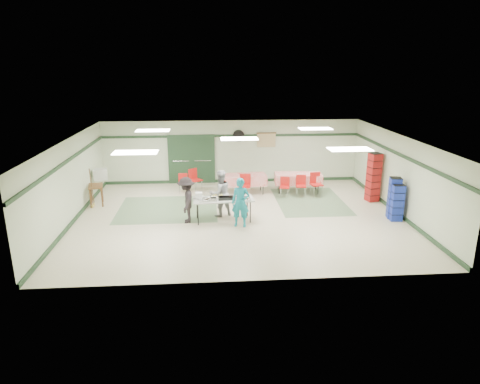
{
  "coord_description": "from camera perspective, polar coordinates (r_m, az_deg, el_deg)",
  "views": [
    {
      "loc": [
        -1.01,
        -13.68,
        5.01
      ],
      "look_at": [
        0.0,
        -0.3,
        0.97
      ],
      "focal_mm": 32.0,
      "sensor_mm": 36.0,
      "label": 1
    }
  ],
  "objects": [
    {
      "name": "chair_b",
      "position": [
        16.77,
        5.99,
        0.97
      ],
      "size": [
        0.44,
        0.44,
        0.78
      ],
      "rotation": [
        0.0,
        0.0,
        -0.24
      ],
      "color": "#B21F0E",
      "rests_on": "floor"
    },
    {
      "name": "office_printer",
      "position": [
        17.25,
        -18.1,
        2.27
      ],
      "size": [
        0.57,
        0.52,
        0.39
      ],
      "primitive_type": "cube",
      "rotation": [
        0.0,
        0.0,
        0.21
      ],
      "color": "beige",
      "rests_on": "printer_table"
    },
    {
      "name": "volunteer_grey",
      "position": [
        14.48,
        -2.65,
        -0.17
      ],
      "size": [
        0.95,
        0.86,
        1.6
      ],
      "primitive_type": "imported",
      "rotation": [
        0.0,
        0.0,
        3.55
      ],
      "color": "gray",
      "rests_on": "floor"
    },
    {
      "name": "door_frame",
      "position": [
        18.55,
        -6.47,
        4.32
      ],
      "size": [
        2.0,
        0.03,
        2.15
      ],
      "primitive_type": "cube",
      "color": "#1E3721",
      "rests_on": "floor"
    },
    {
      "name": "crate_stack_red",
      "position": [
        16.77,
        17.38,
        1.88
      ],
      "size": [
        0.48,
        0.48,
        1.85
      ],
      "primitive_type": "cube",
      "rotation": [
        0.0,
        0.0,
        0.21
      ],
      "color": "maroon",
      "rests_on": "floor"
    },
    {
      "name": "green_patch_a",
      "position": [
        15.59,
        -9.59,
        -2.23
      ],
      "size": [
        3.5,
        3.0,
        0.01
      ],
      "primitive_type": "cube",
      "color": "gray",
      "rests_on": "floor"
    },
    {
      "name": "printer_table",
      "position": [
        16.52,
        -18.68,
        0.44
      ],
      "size": [
        0.65,
        0.86,
        0.74
      ],
      "rotation": [
        0.0,
        0.0,
        0.22
      ],
      "color": "brown",
      "rests_on": "floor"
    },
    {
      "name": "wall_front",
      "position": [
        9.94,
        1.82,
        -4.86
      ],
      "size": [
        11.0,
        0.0,
        11.0
      ],
      "primitive_type": "plane",
      "rotation": [
        -1.57,
        0.0,
        0.0
      ],
      "color": "#B8C2A6",
      "rests_on": "floor"
    },
    {
      "name": "volunteer_dark",
      "position": [
        13.99,
        -7.16,
        -1.07
      ],
      "size": [
        0.56,
        0.98,
        1.52
      ],
      "primitive_type": "imported",
      "rotation": [
        0.0,
        0.0,
        -1.57
      ],
      "color": "black",
      "rests_on": "floor"
    },
    {
      "name": "floor",
      "position": [
        14.61,
        -0.1,
        -3.3
      ],
      "size": [
        11.0,
        11.0,
        0.0
      ],
      "primitive_type": "plane",
      "color": "beige",
      "rests_on": "ground"
    },
    {
      "name": "broom",
      "position": [
        16.31,
        -19.16,
        0.63
      ],
      "size": [
        0.04,
        0.23,
        1.42
      ],
      "primitive_type": "cylinder",
      "rotation": [
        0.14,
        0.0,
        0.02
      ],
      "color": "brown",
      "rests_on": "floor"
    },
    {
      "name": "foam_box_stack",
      "position": [
        14.08,
        -5.52,
        -0.46
      ],
      "size": [
        0.23,
        0.21,
        0.2
      ],
      "primitive_type": "cube",
      "rotation": [
        0.0,
        0.0,
        0.07
      ],
      "color": "white",
      "rests_on": "serving_table"
    },
    {
      "name": "crate_stack_blue_b",
      "position": [
        15.17,
        19.84,
        -0.76
      ],
      "size": [
        0.42,
        0.42,
        1.41
      ],
      "primitive_type": "cube",
      "rotation": [
        0.0,
        0.0,
        -0.19
      ],
      "color": "#1B34A5",
      "rests_on": "floor"
    },
    {
      "name": "dining_table_a",
      "position": [
        17.41,
        7.77,
        1.83
      ],
      "size": [
        1.92,
        0.99,
        0.77
      ],
      "rotation": [
        0.0,
        0.0,
        -0.09
      ],
      "color": "red",
      "rests_on": "floor"
    },
    {
      "name": "sheet_tray_right",
      "position": [
        13.97,
        0.2,
        -0.9
      ],
      "size": [
        0.61,
        0.48,
        0.02
      ],
      "primitive_type": "cube",
      "rotation": [
        0.0,
        0.0,
        0.07
      ],
      "color": "silver",
      "rests_on": "serving_table"
    },
    {
      "name": "baseboard_back",
      "position": [
        18.84,
        -1.11,
        1.53
      ],
      "size": [
        11.0,
        0.06,
        0.12
      ],
      "primitive_type": "cube",
      "color": "#1E3721",
      "rests_on": "floor"
    },
    {
      "name": "wall_left",
      "position": [
        14.86,
        -21.77,
        1.28
      ],
      "size": [
        0.0,
        9.0,
        9.0
      ],
      "primitive_type": "plane",
      "rotation": [
        1.57,
        0.0,
        1.57
      ],
      "color": "#B8C2A6",
      "rests_on": "floor"
    },
    {
      "name": "wall_back",
      "position": [
        18.58,
        -1.13,
        5.39
      ],
      "size": [
        11.0,
        0.0,
        11.0
      ],
      "primitive_type": "plane",
      "rotation": [
        1.57,
        0.0,
        0.0
      ],
      "color": "#B8C2A6",
      "rests_on": "floor"
    },
    {
      "name": "wall_fan",
      "position": [
        18.41,
        -0.2,
        7.51
      ],
      "size": [
        0.5,
        0.1,
        0.5
      ],
      "primitive_type": "cylinder",
      "rotation": [
        1.57,
        0.0,
        0.0
      ],
      "color": "black",
      "rests_on": "wall_back"
    },
    {
      "name": "baseboard_left",
      "position": [
        15.22,
        -21.14,
        -3.4
      ],
      "size": [
        0.06,
        9.0,
        0.12
      ],
      "primitive_type": "cube",
      "rotation": [
        0.0,
        0.0,
        1.57
      ],
      "color": "#1E3721",
      "rests_on": "floor"
    },
    {
      "name": "volunteer_teal",
      "position": [
        13.53,
        0.08,
        -1.42
      ],
      "size": [
        0.65,
        0.5,
        1.58
      ],
      "primitive_type": "imported",
      "rotation": [
        0.0,
        0.0,
        -0.24
      ],
      "color": "#14798A",
      "rests_on": "floor"
    },
    {
      "name": "chair_a",
      "position": [
        16.89,
        8.13,
        1.14
      ],
      "size": [
        0.44,
        0.44,
        0.84
      ],
      "rotation": [
        0.0,
        0.0,
        -0.13
      ],
      "color": "#B21F0E",
      "rests_on": "floor"
    },
    {
      "name": "baking_pan",
      "position": [
        13.96,
        -1.89,
        -0.8
      ],
      "size": [
        0.52,
        0.35,
        0.08
      ],
      "primitive_type": "cube",
      "rotation": [
        0.0,
        0.0,
        0.07
      ],
      "color": "black",
      "rests_on": "serving_table"
    },
    {
      "name": "serving_table",
      "position": [
        14.03,
        -2.25,
        -1.06
      ],
      "size": [
        2.02,
        0.93,
        0.76
      ],
      "rotation": [
        0.0,
        0.0,
        0.07
      ],
      "color": "#ABACA6",
      "rests_on": "floor"
    },
    {
      "name": "sheet_tray_left",
      "position": [
        13.88,
        -4.33,
        -1.08
      ],
      "size": [
        0.59,
        0.46,
        0.02
      ],
      "primitive_type": "cube",
      "rotation": [
        0.0,
        0.0,
        0.07
      ],
      "color": "silver",
      "rests_on": "serving_table"
    },
    {
      "name": "baseboard_right",
      "position": [
        15.93,
        19.94,
        -2.39
      ],
      "size": [
        0.06,
        9.0,
        0.12
      ],
      "primitive_type": "cube",
      "rotation": [
        0.0,
        0.0,
        1.57
      ],
      "color": "#1E3721",
      "rests_on": "floor"
    },
    {
      "name": "trim_left",
      "position": [
        14.69,
        -21.95,
        3.91
      ],
      "size": [
        0.06,
        9.0,
        0.1
      ],
      "primitive_type": "cube",
      "rotation": [
        0.0,
        0.0,
        1.57
      ],
      "color": "#1E3721",
      "rests_on": "wall_back"
    },
    {
      "name": "trim_right",
      "position": [
        15.43,
        20.67,
        4.61
      ],
      "size": [
        0.06,
        9.0,
        0.1
      ],
      "primitive_type": "cube",
      "rotation": [
        0.0,
        0.0,
        1.57
      ],
      "color": "#1E3721",
      "rests_on": "wall_back"
    },
    {
      "name": "wall_right",
      "position": [
        15.59,
        20.51,
        2.1
      ],
      "size": [
        0.0,
        9.0,
        9.0
      ],
      "primitive_type": "plane",
      "rotation": [
        1.57,
        0.0,
        -1.57
      ],
      "color": "#B8C2A6",
      "rests_on": "floor"
    },
    {
      "name": "ceiling",
      "position": [
        13.91,
        -0.1,
        7.2
      ],
      "size": [
        11.0,
        11.0,
        0.0
      ],
      "primitive_type": "plane",
      "rotation": [
        3.14,
        0.0,
        0.0
      ],
      "color": "silver",
      "rests_on": "wall_back"
    },
    {
      "name": "chair_d",
      "position": [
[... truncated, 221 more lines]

